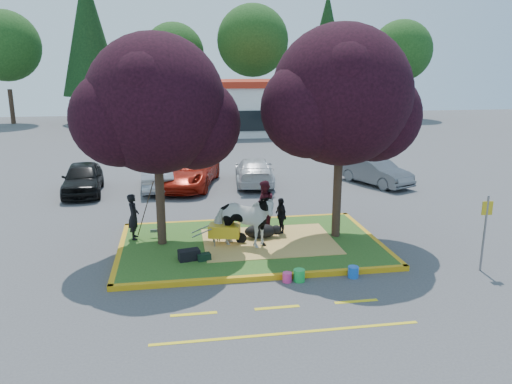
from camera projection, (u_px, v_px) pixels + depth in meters
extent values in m
plane|color=#424244|center=(251.00, 247.00, 16.05)|extent=(90.00, 90.00, 0.00)
cube|color=#265219|center=(251.00, 245.00, 16.03)|extent=(8.00, 5.00, 0.15)
cube|color=gold|center=(265.00, 277.00, 13.56)|extent=(8.30, 0.16, 0.15)
cube|color=gold|center=(240.00, 221.00, 18.49)|extent=(8.30, 0.16, 0.15)
cube|color=gold|center=(120.00, 252.00, 15.39)|extent=(0.16, 5.30, 0.15)
cube|color=gold|center=(371.00, 238.00, 16.67)|extent=(0.16, 5.30, 0.15)
cube|color=#ECBA61|center=(269.00, 241.00, 16.10)|extent=(4.20, 3.00, 0.01)
cylinder|color=black|center=(160.00, 190.00, 15.51)|extent=(0.28, 0.28, 3.53)
sphere|color=black|center=(155.00, 104.00, 14.86)|extent=(4.20, 4.20, 4.20)
sphere|color=black|center=(195.00, 123.00, 15.39)|extent=(2.86, 2.86, 2.86)
sphere|color=black|center=(119.00, 118.00, 14.50)|extent=(2.86, 2.86, 2.86)
cylinder|color=black|center=(338.00, 182.00, 16.20)|extent=(0.28, 0.28, 3.70)
sphere|color=black|center=(341.00, 95.00, 15.51)|extent=(4.40, 4.40, 4.40)
sphere|color=black|center=(374.00, 115.00, 16.06)|extent=(2.99, 2.99, 2.99)
sphere|color=black|center=(309.00, 109.00, 15.15)|extent=(2.99, 2.99, 2.99)
cube|color=yellow|center=(194.00, 314.00, 11.72)|extent=(1.10, 0.12, 0.01)
cube|color=yellow|center=(277.00, 308.00, 12.03)|extent=(1.10, 0.12, 0.01)
cube|color=yellow|center=(356.00, 301.00, 12.34)|extent=(1.10, 0.12, 0.01)
cube|color=yellow|center=(288.00, 333.00, 10.88)|extent=(6.00, 0.10, 0.01)
cube|color=silver|center=(224.00, 109.00, 42.63)|extent=(20.00, 8.00, 4.00)
cube|color=#A72212|center=(224.00, 83.00, 42.10)|extent=(20.40, 8.40, 0.50)
cube|color=black|center=(229.00, 121.00, 38.91)|extent=(19.00, 0.10, 1.60)
cylinder|color=black|center=(12.00, 107.00, 49.12)|extent=(0.44, 0.44, 3.36)
sphere|color=#143811|center=(4.00, 46.00, 47.69)|extent=(6.72, 6.72, 6.72)
cylinder|color=black|center=(94.00, 103.00, 49.35)|extent=(0.44, 0.44, 3.92)
cone|color=black|center=(88.00, 32.00, 47.69)|extent=(5.60, 5.60, 11.90)
cylinder|color=black|center=(176.00, 105.00, 52.15)|extent=(0.44, 0.44, 3.08)
sphere|color=#143811|center=(174.00, 53.00, 50.84)|extent=(6.16, 6.16, 6.16)
cylinder|color=black|center=(253.00, 103.00, 52.38)|extent=(0.44, 0.44, 3.64)
sphere|color=#143811|center=(253.00, 41.00, 50.84)|extent=(7.28, 7.28, 7.28)
cylinder|color=black|center=(325.00, 102.00, 54.14)|extent=(0.44, 0.44, 3.50)
cone|color=black|center=(327.00, 44.00, 52.65)|extent=(5.00, 5.00, 10.62)
cylinder|color=black|center=(398.00, 103.00, 54.48)|extent=(0.44, 0.44, 3.22)
sphere|color=#143811|center=(402.00, 51.00, 53.11)|extent=(6.44, 6.44, 6.44)
imported|color=silver|center=(243.00, 221.00, 15.39)|extent=(2.26, 1.69, 1.74)
ellipsoid|color=black|center=(261.00, 231.00, 16.39)|extent=(1.19, 0.86, 0.46)
imported|color=black|center=(134.00, 216.00, 16.20)|extent=(0.39, 0.57, 1.51)
imported|color=#451320|center=(264.00, 205.00, 17.27)|extent=(0.64, 0.82, 1.67)
imported|color=black|center=(281.00, 216.00, 16.77)|extent=(0.46, 0.77, 1.23)
cylinder|color=black|center=(241.00, 238.00, 15.90)|extent=(0.35, 0.15, 0.35)
cylinder|color=slate|center=(215.00, 243.00, 15.58)|extent=(0.04, 0.04, 0.25)
cylinder|color=slate|center=(214.00, 239.00, 15.98)|extent=(0.04, 0.04, 0.25)
cube|color=gold|center=(224.00, 230.00, 15.75)|extent=(1.07, 0.78, 0.39)
cylinder|color=slate|center=(202.00, 233.00, 15.43)|extent=(0.62, 0.18, 0.32)
cylinder|color=slate|center=(201.00, 229.00, 15.83)|extent=(0.62, 0.18, 0.32)
cube|color=black|center=(189.00, 255.00, 14.55)|extent=(0.67, 0.45, 0.31)
cube|color=black|center=(204.00, 257.00, 14.53)|extent=(0.43, 0.32, 0.20)
cylinder|color=slate|center=(484.00, 234.00, 13.94)|extent=(0.06, 0.06, 2.20)
cube|color=gold|center=(487.00, 208.00, 13.76)|extent=(0.31, 0.04, 0.40)
cylinder|color=green|center=(299.00, 275.00, 13.47)|extent=(0.38, 0.38, 0.33)
cylinder|color=#EE3483|center=(287.00, 277.00, 13.42)|extent=(0.32, 0.32, 0.27)
cylinder|color=blue|center=(353.00, 272.00, 13.71)|extent=(0.34, 0.34, 0.31)
imported|color=black|center=(83.00, 178.00, 22.57)|extent=(1.95, 4.23, 1.41)
imported|color=#9D9EA5|center=(156.00, 175.00, 23.38)|extent=(1.66, 4.11, 1.33)
imported|color=#A31B0D|center=(187.00, 171.00, 23.86)|extent=(3.73, 5.86, 1.51)
imported|color=silver|center=(254.00, 171.00, 24.36)|extent=(2.26, 4.61, 1.29)
imported|color=#54575B|center=(375.00, 172.00, 24.26)|extent=(2.83, 4.12, 1.29)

